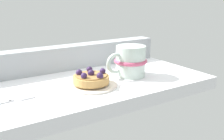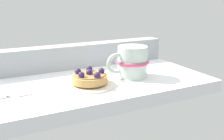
# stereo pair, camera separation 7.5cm
# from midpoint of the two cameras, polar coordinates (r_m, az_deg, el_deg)

# --- Properties ---
(ground_plane) EXTENTS (0.64, 0.35, 0.04)m
(ground_plane) POSITION_cam_midpoint_polar(r_m,az_deg,el_deg) (0.78, -1.01, -3.19)
(ground_plane) COLOR white
(window_rail_back) EXTENTS (0.63, 0.06, 0.08)m
(window_rail_back) POSITION_cam_midpoint_polar(r_m,az_deg,el_deg) (0.89, -5.15, 3.00)
(window_rail_back) COLOR #9EA3A8
(window_rail_back) RESTS_ON ground_plane
(dessert_plate) EXTENTS (0.14, 0.14, 0.01)m
(dessert_plate) POSITION_cam_midpoint_polar(r_m,az_deg,el_deg) (0.72, -1.80, -3.01)
(dessert_plate) COLOR silver
(dessert_plate) RESTS_ON ground_plane
(raspberry_tart) EXTENTS (0.10, 0.10, 0.04)m
(raspberry_tart) POSITION_cam_midpoint_polar(r_m,az_deg,el_deg) (0.71, -1.81, -1.64)
(raspberry_tart) COLOR tan
(raspberry_tart) RESTS_ON dessert_plate
(coffee_mug) EXTENTS (0.13, 0.10, 0.09)m
(coffee_mug) POSITION_cam_midpoint_polar(r_m,az_deg,el_deg) (0.79, 6.91, 1.75)
(coffee_mug) COLOR silver
(coffee_mug) RESTS_ON ground_plane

